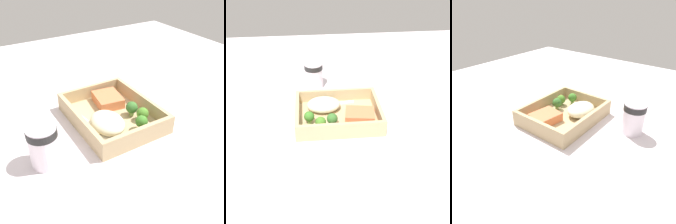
{
  "view_description": "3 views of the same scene",
  "coord_description": "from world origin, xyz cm",
  "views": [
    {
      "loc": [
        51.83,
        -31.49,
        42.43
      ],
      "look_at": [
        0.0,
        0.0,
        2.7
      ],
      "focal_mm": 42.0,
      "sensor_mm": 36.0,
      "label": 1
    },
    {
      "loc": [
        8.23,
        82.42,
        57.33
      ],
      "look_at": [
        0.0,
        0.0,
        2.7
      ],
      "focal_mm": 50.0,
      "sensor_mm": 36.0,
      "label": 2
    },
    {
      "loc": [
        -50.83,
        -40.71,
        38.83
      ],
      "look_at": [
        0.0,
        0.0,
        2.7
      ],
      "focal_mm": 35.0,
      "sensor_mm": 36.0,
      "label": 3
    }
  ],
  "objects": [
    {
      "name": "ground_plane",
      "position": [
        0.0,
        0.0,
        -1.0
      ],
      "size": [
        160.0,
        160.0,
        2.0
      ],
      "primitive_type": "cube",
      "color": "silver"
    },
    {
      "name": "takeout_tray",
      "position": [
        0.0,
        0.0,
        0.6
      ],
      "size": [
        26.88,
        21.21,
        1.2
      ],
      "primitive_type": "cube",
      "color": "tan",
      "rests_on": "ground_plane"
    },
    {
      "name": "tray_rim",
      "position": [
        0.0,
        0.0,
        3.24
      ],
      "size": [
        26.88,
        21.21,
        4.07
      ],
      "color": "tan",
      "rests_on": "takeout_tray"
    },
    {
      "name": "salmon_fillet",
      "position": [
        -6.6,
        2.55,
        2.63
      ],
      "size": [
        10.01,
        8.6,
        2.87
      ],
      "primitive_type": "cube",
      "rotation": [
        0.0,
        0.0,
        -0.15
      ],
      "color": "#DD7549",
      "rests_on": "takeout_tray"
    },
    {
      "name": "mashed_potatoes",
      "position": [
        4.33,
        -4.02,
        3.26
      ],
      "size": [
        10.88,
        8.34,
        4.11
      ],
      "primitive_type": "ellipsoid",
      "color": "beige",
      "rests_on": "takeout_tray"
    },
    {
      "name": "broccoli_floret_1",
      "position": [
        9.2,
        3.28,
        3.69
      ],
      "size": [
        3.21,
        3.21,
        4.23
      ],
      "color": "#7DA35A",
      "rests_on": "takeout_tray"
    },
    {
      "name": "broccoli_floret_2",
      "position": [
        5.84,
        6.1,
        3.37
      ],
      "size": [
        3.32,
        3.32,
        3.91
      ],
      "color": "#8BAF5A",
      "rests_on": "takeout_tray"
    },
    {
      "name": "broccoli_floret_3",
      "position": [
        2.27,
        5.04,
        3.67
      ],
      "size": [
        3.36,
        3.36,
        4.27
      ],
      "color": "#89AE5F",
      "rests_on": "takeout_tray"
    },
    {
      "name": "fork",
      "position": [
        2.35,
        -6.88,
        1.42
      ],
      "size": [
        15.88,
        3.53,
        0.44
      ],
      "color": "white",
      "rests_on": "takeout_tray"
    },
    {
      "name": "paper_cup",
      "position": [
        6.86,
        -21.57,
        5.61
      ],
      "size": [
        6.74,
        6.74,
        10.03
      ],
      "color": "white",
      "rests_on": "ground_plane"
    },
    {
      "name": "receipt_slip",
      "position": [
        -5.12,
        23.07,
        0.12
      ],
      "size": [
        12.32,
        16.53,
        0.24
      ],
      "primitive_type": "cube",
      "rotation": [
        0.0,
        0.0,
        0.17
      ],
      "color": "white",
      "rests_on": "ground_plane"
    }
  ]
}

